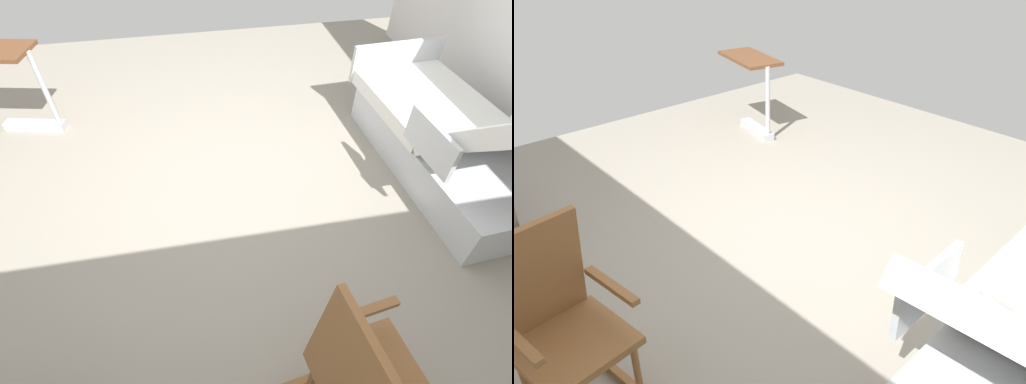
# 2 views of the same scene
# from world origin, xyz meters

# --- Properties ---
(ground_plane) EXTENTS (6.53, 6.53, 0.00)m
(ground_plane) POSITION_xyz_m (0.00, 0.00, 0.00)
(ground_plane) COLOR gray
(hospital_bed) EXTENTS (1.08, 2.11, 1.21)m
(hospital_bed) POSITION_xyz_m (-1.86, 0.08, 0.32)
(hospital_bed) COLOR silver
(hospital_bed) RESTS_ON ground
(rocking_chair) EXTENTS (0.82, 0.57, 1.05)m
(rocking_chair) POSITION_xyz_m (-0.32, 1.82, 0.50)
(rocking_chair) COLOR brown
(rocking_chair) RESTS_ON ground
(overbed_table) EXTENTS (0.88, 0.56, 0.84)m
(overbed_table) POSITION_xyz_m (1.90, -1.24, 0.53)
(overbed_table) COLOR #B2B5BA
(overbed_table) RESTS_ON ground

